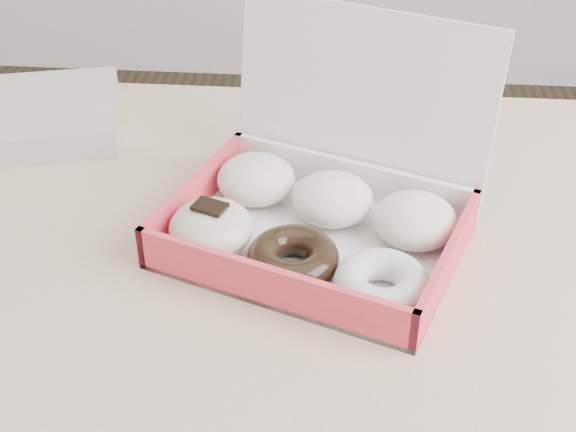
{
  "coord_description": "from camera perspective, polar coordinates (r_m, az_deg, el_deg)",
  "views": [
    {
      "loc": [
        -0.01,
        -0.62,
        1.26
      ],
      "look_at": [
        -0.06,
        0.03,
        0.79
      ],
      "focal_mm": 50.0,
      "sensor_mm": 36.0,
      "label": 1
    }
  ],
  "objects": [
    {
      "name": "donut_box",
      "position": [
        0.83,
        2.14,
        0.32
      ],
      "size": [
        0.36,
        0.33,
        0.21
      ],
      "rotation": [
        0.0,
        0.0,
        -0.36
      ],
      "color": "white",
      "rests_on": "table"
    },
    {
      "name": "table",
      "position": [
        0.85,
        4.17,
        -8.23
      ],
      "size": [
        1.2,
        0.8,
        0.75
      ],
      "color": "tan",
      "rests_on": "ground"
    },
    {
      "name": "newspapers",
      "position": [
        1.08,
        -18.2,
        6.73
      ],
      "size": [
        0.27,
        0.24,
        0.04
      ],
      "primitive_type": "cube",
      "rotation": [
        0.0,
        0.0,
        0.25
      ],
      "color": "silver",
      "rests_on": "table"
    }
  ]
}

